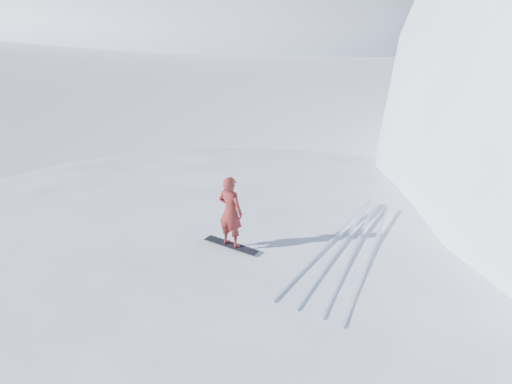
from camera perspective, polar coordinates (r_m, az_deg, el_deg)
far_ridge_a at (r=100.42m, az=-11.01°, el=17.60°), size 120.00×70.00×28.00m
snowboard at (r=14.10m, az=-2.51°, el=-5.33°), size 1.50×0.39×0.02m
snowboarder at (r=13.69m, az=-2.58°, el=-1.98°), size 0.69×0.48×1.80m
board_tracks at (r=14.15m, az=9.20°, el=-5.51°), size 2.49×5.95×0.04m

